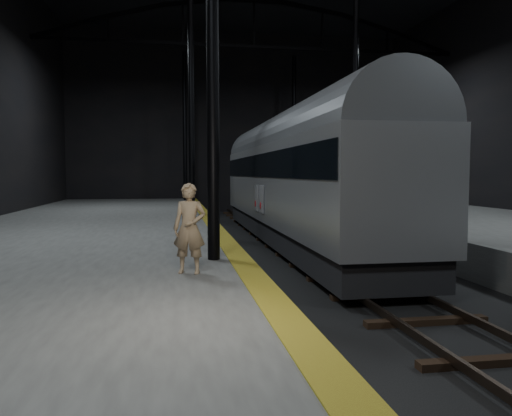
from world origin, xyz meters
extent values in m
plane|color=black|center=(0.00, 0.00, 0.00)|extent=(44.00, 44.00, 0.00)
cube|color=#4A4A48|center=(-7.50, 0.00, 0.50)|extent=(9.00, 43.80, 1.00)
cube|color=#7F6117|center=(-3.25, 0.00, 1.00)|extent=(0.50, 43.80, 0.01)
cube|color=#3F3328|center=(-0.72, 0.00, 0.17)|extent=(0.08, 43.00, 0.14)
cube|color=#3F3328|center=(0.72, 0.00, 0.17)|extent=(0.08, 43.00, 0.14)
cube|color=black|center=(0.00, 0.00, 0.06)|extent=(2.40, 42.00, 0.12)
cylinder|color=black|center=(-3.80, -4.00, 6.00)|extent=(0.26, 0.26, 10.00)
cylinder|color=black|center=(-3.80, 8.00, 6.00)|extent=(0.26, 0.26, 10.00)
cylinder|color=black|center=(3.80, 8.00, 6.00)|extent=(0.26, 0.26, 10.00)
cylinder|color=black|center=(-3.80, 20.00, 6.00)|extent=(0.26, 0.26, 10.00)
cylinder|color=black|center=(3.80, 20.00, 6.00)|extent=(0.26, 0.26, 10.00)
cube|color=black|center=(0.00, 14.00, 10.00)|extent=(23.60, 0.15, 0.18)
cube|color=#ACADB4|center=(0.00, 4.49, 2.44)|extent=(2.77, 19.12, 2.87)
cube|color=black|center=(0.00, 4.49, 0.64)|extent=(2.53, 18.74, 0.81)
cube|color=black|center=(0.00, 4.49, 3.11)|extent=(2.83, 18.83, 0.86)
cylinder|color=slate|center=(0.00, 4.49, 3.87)|extent=(2.72, 18.93, 2.72)
cube|color=black|center=(0.00, -2.21, 0.29)|extent=(1.72, 2.10, 0.33)
cube|color=black|center=(0.00, 11.18, 0.29)|extent=(1.72, 2.10, 0.33)
cube|color=silver|center=(-1.42, 3.53, 1.86)|extent=(0.04, 0.72, 1.00)
cube|color=silver|center=(-1.42, 4.68, 1.86)|extent=(0.04, 0.72, 1.00)
cylinder|color=red|center=(-1.44, 3.70, 1.63)|extent=(0.03, 0.25, 0.25)
cylinder|color=red|center=(-1.44, 4.85, 1.63)|extent=(0.03, 0.25, 0.25)
imported|color=tan|center=(-4.35, -5.40, 1.82)|extent=(0.69, 0.54, 1.65)
camera|label=1|loc=(-4.64, -14.48, 2.82)|focal=35.00mm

